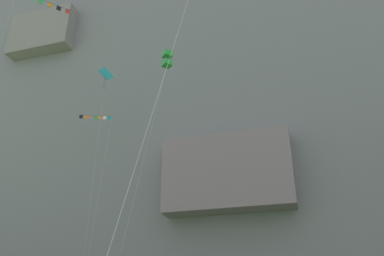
# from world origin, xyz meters

# --- Properties ---
(cliff_face) EXTENTS (180.00, 25.25, 80.15)m
(cliff_face) POSITION_xyz_m (0.02, 57.43, 40.01)
(cliff_face) COLOR gray
(cliff_face) RESTS_ON ground
(kite_diamond_front_field) EXTENTS (2.42, 3.73, 33.62)m
(kite_diamond_front_field) POSITION_xyz_m (-14.59, 38.84, 31.51)
(kite_diamond_front_field) COLOR teal
(kite_diamond_front_field) RESTS_ON ground
(kite_box_high_center) EXTENTS (3.50, 4.32, 26.13)m
(kite_box_high_center) POSITION_xyz_m (-2.11, 28.70, 25.24)
(kite_box_high_center) COLOR green
(kite_box_high_center) RESTS_ON ground
(kite_banner_near_cliff) EXTENTS (4.82, 4.60, 32.75)m
(kite_banner_near_cliff) POSITION_xyz_m (-14.71, 25.04, 30.61)
(kite_banner_near_cliff) COLOR black
(kite_banner_near_cliff) RESTS_ON ground
(kite_banner_far_left) EXTENTS (3.94, 2.13, 26.94)m
(kite_banner_far_left) POSITION_xyz_m (-15.90, 39.86, 25.19)
(kite_banner_far_left) COLOR black
(kite_banner_far_left) RESTS_ON ground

